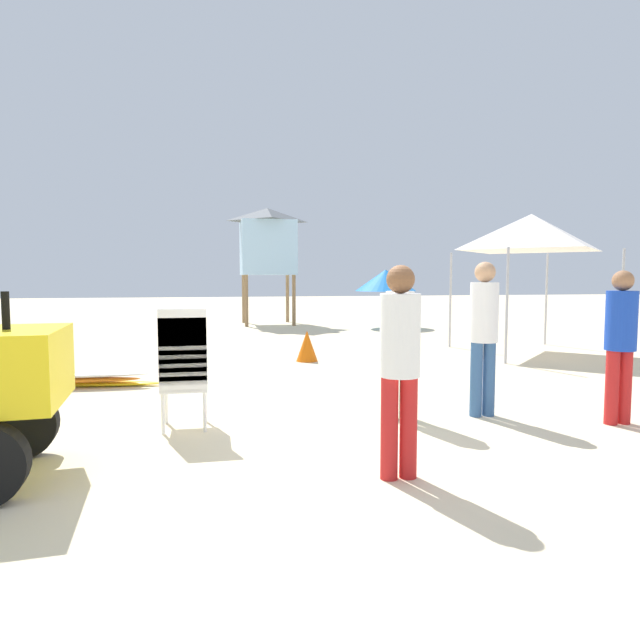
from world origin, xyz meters
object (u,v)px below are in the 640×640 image
object	(u,v)px
stacked_plastic_chairs	(184,360)
lifeguard_near_center	(400,357)
popup_canopy	(531,233)
beach_umbrella_mid	(386,280)
surfboard_pile	(67,380)
lifeguard_far_right	(621,336)
lifeguard_near_left	(400,335)
lifeguard_near_right	(484,327)
lifeguard_tower	(268,241)
traffic_cone_near	(307,346)

from	to	relation	value
stacked_plastic_chairs	lifeguard_near_center	distance (m)	2.49
lifeguard_near_center	popup_canopy	size ratio (longest dim) A/B	0.58
beach_umbrella_mid	lifeguard_near_center	bearing A→B (deg)	-107.56
lifeguard_near_center	surfboard_pile	bearing A→B (deg)	129.21
stacked_plastic_chairs	lifeguard_far_right	world-z (taller)	lifeguard_far_right
lifeguard_near_left	lifeguard_near_right	world-z (taller)	lifeguard_near_right
lifeguard_tower	lifeguard_far_right	bearing A→B (deg)	-79.55
lifeguard_near_center	popup_canopy	world-z (taller)	popup_canopy
stacked_plastic_chairs	popup_canopy	bearing A→B (deg)	33.92
lifeguard_far_right	popup_canopy	size ratio (longest dim) A/B	0.57
lifeguard_near_center	lifeguard_tower	xyz separation A→B (m)	(0.42, 14.53, 1.84)
surfboard_pile	lifeguard_near_right	size ratio (longest dim) A/B	1.45
lifeguard_far_right	lifeguard_tower	distance (m)	13.81
surfboard_pile	traffic_cone_near	world-z (taller)	traffic_cone_near
surfboard_pile	lifeguard_near_left	bearing A→B (deg)	-31.61
surfboard_pile	lifeguard_near_left	size ratio (longest dim) A/B	1.55
lifeguard_near_left	traffic_cone_near	world-z (taller)	lifeguard_near_left
lifeguard_near_left	popup_canopy	world-z (taller)	popup_canopy
stacked_plastic_chairs	lifeguard_tower	bearing A→B (deg)	80.35
lifeguard_far_right	beach_umbrella_mid	size ratio (longest dim) A/B	0.86
stacked_plastic_chairs	lifeguard_near_center	bearing A→B (deg)	-44.97
surfboard_pile	lifeguard_far_right	xyz separation A→B (m)	(6.44, -3.26, 0.84)
lifeguard_near_left	beach_umbrella_mid	bearing A→B (deg)	72.76
lifeguard_near_center	lifeguard_tower	distance (m)	14.66
lifeguard_near_right	lifeguard_near_left	bearing A→B (deg)	174.78
lifeguard_near_left	lifeguard_near_center	distance (m)	1.88
lifeguard_far_right	beach_umbrella_mid	xyz separation A→B (m)	(1.08, 11.50, 0.54)
lifeguard_far_right	traffic_cone_near	bearing A→B (deg)	116.94
lifeguard_near_right	surfboard_pile	bearing A→B (deg)	152.73
lifeguard_near_right	lifeguard_tower	world-z (taller)	lifeguard_tower
lifeguard_tower	lifeguard_near_center	bearing A→B (deg)	-91.66
surfboard_pile	lifeguard_far_right	size ratio (longest dim) A/B	1.54
lifeguard_near_center	lifeguard_far_right	world-z (taller)	lifeguard_near_center
lifeguard_far_right	traffic_cone_near	size ratio (longest dim) A/B	2.84
lifeguard_far_right	traffic_cone_near	xyz separation A→B (m)	(-2.58, 5.08, -0.67)
lifeguard_near_right	lifeguard_tower	xyz separation A→B (m)	(-1.19, 12.85, 1.79)
lifeguard_tower	stacked_plastic_chairs	bearing A→B (deg)	-99.65
stacked_plastic_chairs	lifeguard_tower	xyz separation A→B (m)	(2.17, 12.79, 2.08)
popup_canopy	surfboard_pile	bearing A→B (deg)	-166.74
lifeguard_near_right	lifeguard_far_right	world-z (taller)	lifeguard_near_right
lifeguard_near_right	lifeguard_tower	size ratio (longest dim) A/B	0.45
beach_umbrella_mid	stacked_plastic_chairs	bearing A→B (deg)	-117.89
stacked_plastic_chairs	lifeguard_near_right	world-z (taller)	lifeguard_near_right
lifeguard_near_left	traffic_cone_near	distance (m)	4.45
surfboard_pile	lifeguard_near_right	xyz separation A→B (m)	(5.15, -2.65, 0.91)
popup_canopy	beach_umbrella_mid	bearing A→B (deg)	100.58
stacked_plastic_chairs	lifeguard_tower	distance (m)	13.13
lifeguard_far_right	lifeguard_tower	size ratio (longest dim) A/B	0.43
surfboard_pile	beach_umbrella_mid	size ratio (longest dim) A/B	1.33
lifeguard_near_right	popup_canopy	distance (m)	6.07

